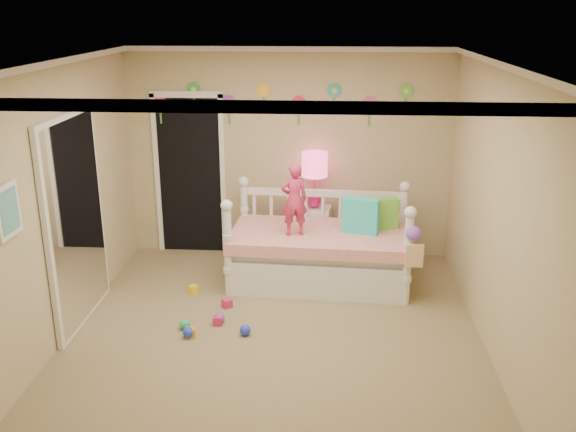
# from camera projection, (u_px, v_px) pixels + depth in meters

# --- Properties ---
(floor) EXTENTS (4.00, 4.50, 0.01)m
(floor) POSITION_uv_depth(u_px,v_px,m) (274.00, 338.00, 6.04)
(floor) COLOR #7F684C
(floor) RESTS_ON ground
(ceiling) EXTENTS (4.00, 4.50, 0.01)m
(ceiling) POSITION_uv_depth(u_px,v_px,m) (271.00, 62.00, 5.21)
(ceiling) COLOR white
(ceiling) RESTS_ON floor
(back_wall) EXTENTS (4.00, 0.01, 2.60)m
(back_wall) POSITION_uv_depth(u_px,v_px,m) (289.00, 154.00, 7.75)
(back_wall) COLOR tan
(back_wall) RESTS_ON floor
(left_wall) EXTENTS (0.01, 4.50, 2.60)m
(left_wall) POSITION_uv_depth(u_px,v_px,m) (56.00, 206.00, 5.75)
(left_wall) COLOR tan
(left_wall) RESTS_ON floor
(right_wall) EXTENTS (0.01, 4.50, 2.60)m
(right_wall) POSITION_uv_depth(u_px,v_px,m) (499.00, 215.00, 5.50)
(right_wall) COLOR tan
(right_wall) RESTS_ON floor
(crown_molding) EXTENTS (4.00, 4.50, 0.06)m
(crown_molding) POSITION_uv_depth(u_px,v_px,m) (271.00, 66.00, 5.22)
(crown_molding) COLOR white
(crown_molding) RESTS_ON ceiling
(daybed) EXTENTS (2.10, 1.21, 1.11)m
(daybed) POSITION_uv_depth(u_px,v_px,m) (320.00, 236.00, 7.13)
(daybed) COLOR white
(daybed) RESTS_ON floor
(pillow_turquoise) EXTENTS (0.42, 0.24, 0.40)m
(pillow_turquoise) POSITION_uv_depth(u_px,v_px,m) (361.00, 216.00, 7.00)
(pillow_turquoise) COLOR #27C6B9
(pillow_turquoise) RESTS_ON daybed
(pillow_lime) EXTENTS (0.39, 0.21, 0.36)m
(pillow_lime) POSITION_uv_depth(u_px,v_px,m) (381.00, 214.00, 7.15)
(pillow_lime) COLOR #6EC53C
(pillow_lime) RESTS_ON daybed
(child) EXTENTS (0.34, 0.27, 0.82)m
(child) POSITION_uv_depth(u_px,v_px,m) (294.00, 200.00, 6.88)
(child) COLOR #DC3260
(child) RESTS_ON daybed
(nightstand) EXTENTS (0.44, 0.36, 0.68)m
(nightstand) POSITION_uv_depth(u_px,v_px,m) (314.00, 233.00, 7.87)
(nightstand) COLOR white
(nightstand) RESTS_ON floor
(table_lamp) EXTENTS (0.32, 0.32, 0.69)m
(table_lamp) POSITION_uv_depth(u_px,v_px,m) (315.00, 171.00, 7.61)
(table_lamp) COLOR #E61E85
(table_lamp) RESTS_ON nightstand
(closet_doorway) EXTENTS (0.90, 0.04, 2.07)m
(closet_doorway) POSITION_uv_depth(u_px,v_px,m) (190.00, 174.00, 7.90)
(closet_doorway) COLOR black
(closet_doorway) RESTS_ON back_wall
(flower_decals) EXTENTS (3.40, 0.02, 0.50)m
(flower_decals) POSITION_uv_depth(u_px,v_px,m) (281.00, 103.00, 7.54)
(flower_decals) COLOR #B2668C
(flower_decals) RESTS_ON back_wall
(mirror_closet) EXTENTS (0.07, 1.30, 2.10)m
(mirror_closet) POSITION_uv_depth(u_px,v_px,m) (76.00, 221.00, 6.11)
(mirror_closet) COLOR white
(mirror_closet) RESTS_ON left_wall
(wall_picture) EXTENTS (0.05, 0.34, 0.42)m
(wall_picture) POSITION_uv_depth(u_px,v_px,m) (7.00, 211.00, 4.81)
(wall_picture) COLOR white
(wall_picture) RESTS_ON left_wall
(hanging_bag) EXTENTS (0.20, 0.16, 0.36)m
(hanging_bag) POSITION_uv_depth(u_px,v_px,m) (413.00, 248.00, 6.47)
(hanging_bag) COLOR beige
(hanging_bag) RESTS_ON daybed
(toy_scatter) EXTENTS (1.16, 1.48, 0.11)m
(toy_scatter) POSITION_uv_depth(u_px,v_px,m) (220.00, 310.00, 6.48)
(toy_scatter) COLOR #996666
(toy_scatter) RESTS_ON floor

